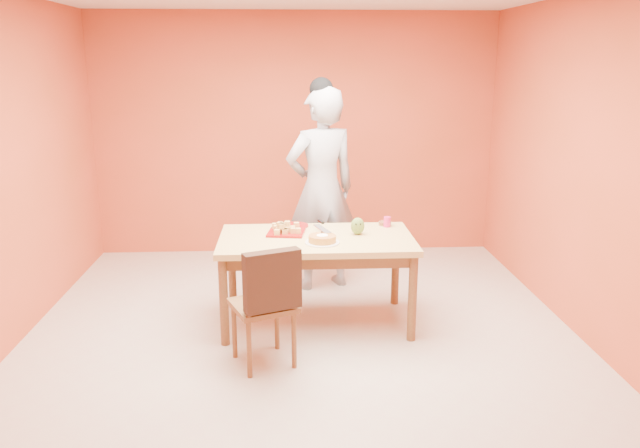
{
  "coord_description": "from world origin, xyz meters",
  "views": [
    {
      "loc": [
        -0.11,
        -4.56,
        2.18
      ],
      "look_at": [
        0.16,
        0.3,
        0.89
      ],
      "focal_mm": 35.0,
      "sensor_mm": 36.0,
      "label": 1
    }
  ],
  "objects": [
    {
      "name": "wall_back",
      "position": [
        0.0,
        2.5,
        1.35
      ],
      "size": [
        4.5,
        0.0,
        4.5
      ],
      "primitive_type": "plane",
      "rotation": [
        1.57,
        0.0,
        0.0
      ],
      "color": "#C74A2E",
      "rests_on": "floor"
    },
    {
      "name": "checker_tin",
      "position": [
        0.76,
        0.74,
        0.78
      ],
      "size": [
        0.12,
        0.12,
        0.03
      ],
      "primitive_type": "cylinder",
      "rotation": [
        0.0,
        0.0,
        -0.12
      ],
      "color": "#3C1C10",
      "rests_on": "dining_table"
    },
    {
      "name": "pastry_pile",
      "position": [
        -0.11,
        0.51,
        0.82
      ],
      "size": [
        0.27,
        0.27,
        0.09
      ],
      "primitive_type": null,
      "color": "tan",
      "rests_on": "pastry_platter"
    },
    {
      "name": "person",
      "position": [
        0.22,
        1.28,
        0.97
      ],
      "size": [
        0.83,
        0.68,
        1.95
      ],
      "primitive_type": "imported",
      "rotation": [
        0.0,
        0.0,
        3.5
      ],
      "color": "#97989A",
      "rests_on": "floor"
    },
    {
      "name": "sponge_cake",
      "position": [
        0.17,
        0.2,
        0.8
      ],
      "size": [
        0.27,
        0.27,
        0.05
      ],
      "primitive_type": "cylinder",
      "rotation": [
        0.0,
        0.0,
        -0.22
      ],
      "color": "#C58433",
      "rests_on": "white_cake_plate"
    },
    {
      "name": "dining_chair",
      "position": [
        -0.29,
        -0.34,
        0.48
      ],
      "size": [
        0.56,
        0.62,
        0.92
      ],
      "rotation": [
        0.0,
        0.0,
        0.38
      ],
      "color": "brown",
      "rests_on": "floor"
    },
    {
      "name": "dining_table",
      "position": [
        0.13,
        0.39,
        0.67
      ],
      "size": [
        1.6,
        0.9,
        0.76
      ],
      "color": "tan",
      "rests_on": "floor"
    },
    {
      "name": "white_cake_plate",
      "position": [
        0.17,
        0.2,
        0.77
      ],
      "size": [
        0.3,
        0.3,
        0.01
      ],
      "primitive_type": "cylinder",
      "rotation": [
        0.0,
        0.0,
        -0.09
      ],
      "color": "white",
      "rests_on": "dining_table"
    },
    {
      "name": "egg_ornament",
      "position": [
        0.48,
        0.45,
        0.83
      ],
      "size": [
        0.12,
        0.09,
        0.14
      ],
      "primitive_type": "ellipsoid",
      "rotation": [
        0.0,
        0.0,
        0.02
      ],
      "color": "olive",
      "rests_on": "dining_table"
    },
    {
      "name": "floor",
      "position": [
        0.0,
        0.0,
        0.0
      ],
      "size": [
        5.0,
        5.0,
        0.0
      ],
      "primitive_type": "plane",
      "color": "beige",
      "rests_on": "ground"
    },
    {
      "name": "magenta_glass",
      "position": [
        0.77,
        0.68,
        0.8
      ],
      "size": [
        0.07,
        0.07,
        0.09
      ],
      "primitive_type": "cylinder",
      "rotation": [
        0.0,
        0.0,
        -0.06
      ],
      "color": "#CD1E62",
      "rests_on": "dining_table"
    },
    {
      "name": "red_dinner_plate",
      "position": [
        -0.04,
        0.74,
        0.77
      ],
      "size": [
        0.3,
        0.3,
        0.01
      ],
      "primitive_type": "cylinder",
      "rotation": [
        0.0,
        0.0,
        0.33
      ],
      "color": "maroon",
      "rests_on": "dining_table"
    },
    {
      "name": "pastry_platter",
      "position": [
        -0.11,
        0.51,
        0.77
      ],
      "size": [
        0.34,
        0.34,
        0.02
      ],
      "primitive_type": "cube",
      "rotation": [
        0.0,
        0.0,
        -0.15
      ],
      "color": "maroon",
      "rests_on": "dining_table"
    },
    {
      "name": "cake_server",
      "position": [
        0.18,
        0.38,
        0.83
      ],
      "size": [
        0.14,
        0.29,
        0.01
      ],
      "primitive_type": "cube",
      "rotation": [
        0.0,
        0.0,
        0.31
      ],
      "color": "silver",
      "rests_on": "sponge_cake"
    },
    {
      "name": "wall_right",
      "position": [
        2.25,
        0.0,
        1.35
      ],
      "size": [
        0.0,
        5.0,
        5.0
      ],
      "primitive_type": "plane",
      "rotation": [
        1.57,
        0.0,
        -1.57
      ],
      "color": "#C74A2E",
      "rests_on": "floor"
    }
  ]
}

